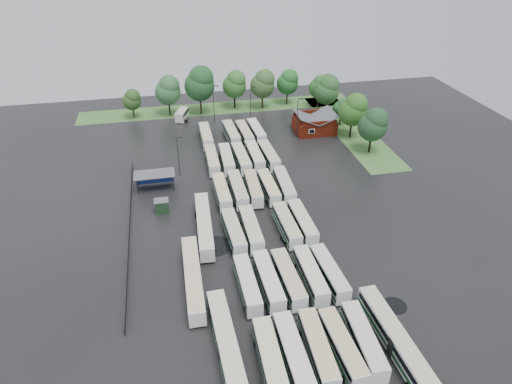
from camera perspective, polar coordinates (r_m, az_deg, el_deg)
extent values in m
plane|color=black|center=(80.05, 0.37, -6.06)|extent=(160.00, 160.00, 0.00)
cube|color=maroon|center=(120.95, 7.29, 8.24)|extent=(10.00, 8.00, 3.40)
cube|color=#4C4F51|center=(119.20, 6.21, 9.31)|extent=(5.07, 8.60, 2.19)
cube|color=#4C4F51|center=(120.77, 8.51, 9.44)|extent=(5.07, 8.60, 2.19)
cube|color=maroon|center=(116.63, 7.97, 8.47)|extent=(9.00, 0.20, 1.20)
cube|color=silver|center=(116.71, 6.98, 7.54)|extent=(1.60, 0.12, 1.20)
cylinder|color=#2D2D30|center=(94.86, -14.63, 0.57)|extent=(0.16, 0.16, 3.40)
cylinder|color=#2D2D30|center=(94.59, -10.30, 1.04)|extent=(0.16, 0.16, 3.40)
cylinder|color=#2D2D30|center=(97.65, -14.61, 1.51)|extent=(0.16, 0.16, 3.40)
cylinder|color=#2D2D30|center=(97.38, -10.40, 1.97)|extent=(0.16, 0.16, 3.40)
cube|color=#4C4F51|center=(95.18, -12.61, 2.22)|extent=(8.20, 4.20, 0.15)
cube|color=navy|center=(97.76, -12.51, 1.77)|extent=(7.60, 0.08, 2.60)
cube|color=#18321A|center=(88.52, -11.69, -1.76)|extent=(2.50, 2.00, 2.50)
cube|color=#4C4F51|center=(87.82, -11.78, -1.04)|extent=(2.70, 2.20, 0.12)
cube|color=#3F6E2E|center=(136.83, -4.64, 10.40)|extent=(80.00, 10.00, 0.01)
cube|color=#3F6E2E|center=(125.07, 11.62, 7.79)|extent=(10.00, 50.00, 0.01)
cube|color=#2D2D30|center=(85.42, -15.56, -4.19)|extent=(0.10, 50.00, 1.20)
cube|color=white|center=(59.75, 1.80, -20.26)|extent=(2.73, 11.84, 2.70)
cube|color=black|center=(59.33, 1.80, -19.93)|extent=(2.77, 11.37, 0.86)
cube|color=#0F3E18|center=(60.22, 1.79, -20.61)|extent=(2.77, 11.61, 0.59)
cube|color=beige|center=(58.66, 1.82, -19.41)|extent=(2.62, 11.48, 0.12)
cylinder|color=black|center=(63.12, 0.94, -18.40)|extent=(2.50, 0.94, 0.94)
cube|color=white|center=(60.49, 4.66, -19.50)|extent=(2.48, 11.78, 2.70)
cube|color=black|center=(60.08, 4.68, -19.18)|extent=(2.53, 11.31, 0.86)
cube|color=#0C4617|center=(60.95, 4.63, -19.86)|extent=(2.52, 11.55, 0.59)
cube|color=beige|center=(59.42, 4.72, -18.65)|extent=(2.38, 11.43, 0.12)
cylinder|color=black|center=(63.84, 3.63, -17.72)|extent=(2.50, 0.94, 0.94)
cube|color=white|center=(61.38, 7.72, -18.82)|extent=(2.84, 11.56, 2.63)
cube|color=black|center=(60.98, 7.75, -18.51)|extent=(2.88, 11.10, 0.84)
cube|color=#11411B|center=(61.82, 7.68, -19.17)|extent=(2.88, 11.33, 0.58)
cube|color=#CFC08A|center=(60.35, 7.81, -17.99)|extent=(2.73, 11.21, 0.11)
cylinder|color=black|center=(60.32, 8.81, -22.20)|extent=(2.44, 0.92, 0.92)
cylinder|color=black|center=(64.60, 6.55, -17.16)|extent=(2.44, 0.92, 0.92)
cube|color=white|center=(62.09, 10.68, -18.45)|extent=(2.79, 11.38, 2.59)
cube|color=black|center=(61.70, 10.73, -18.14)|extent=(2.83, 10.93, 0.83)
cube|color=#164C25|center=(62.52, 10.63, -18.79)|extent=(2.83, 11.15, 0.57)
cube|color=#C9B484|center=(61.08, 10.81, -17.63)|extent=(2.69, 11.04, 0.11)
cylinder|color=black|center=(61.07, 11.86, -21.71)|extent=(2.40, 0.90, 0.90)
cylinder|color=black|center=(65.21, 9.38, -16.86)|extent=(2.40, 0.90, 0.90)
cube|color=white|center=(63.25, 13.27, -17.60)|extent=(2.98, 11.62, 2.64)
cube|color=black|center=(62.86, 13.33, -17.28)|extent=(3.01, 11.17, 0.84)
cube|color=#0C3F19|center=(63.68, 13.20, -17.94)|extent=(3.01, 11.40, 0.58)
cube|color=beige|center=(62.24, 13.42, -16.76)|extent=(2.86, 11.27, 0.12)
cylinder|color=black|center=(62.21, 14.54, -20.83)|extent=(2.45, 0.92, 0.92)
cylinder|color=black|center=(66.40, 11.83, -16.07)|extent=(2.45, 0.92, 0.92)
cube|color=white|center=(69.07, -1.10, -11.45)|extent=(2.44, 11.22, 2.57)
cube|color=black|center=(68.72, -1.10, -11.13)|extent=(2.49, 10.77, 0.82)
cube|color=#0E3B1B|center=(69.45, -1.09, -11.79)|extent=(2.49, 10.99, 0.56)
cube|color=beige|center=(68.17, -1.11, -10.63)|extent=(2.34, 10.88, 0.11)
cylinder|color=black|center=(67.44, -0.49, -14.27)|extent=(2.38, 0.90, 0.90)
cylinder|color=black|center=(72.54, -1.63, -10.31)|extent=(2.38, 0.90, 0.90)
cube|color=white|center=(69.56, 1.53, -11.01)|extent=(2.69, 11.64, 2.66)
cube|color=black|center=(69.20, 1.53, -10.69)|extent=(2.73, 11.18, 0.85)
cube|color=#10401A|center=(69.96, 1.52, -11.37)|extent=(2.73, 11.41, 0.58)
cube|color=silver|center=(68.64, 1.54, -10.16)|extent=(2.58, 11.29, 0.12)
cylinder|color=black|center=(67.88, 2.25, -13.90)|extent=(2.46, 0.93, 0.93)
cylinder|color=black|center=(73.14, 0.84, -9.87)|extent=(2.46, 0.93, 0.93)
cube|color=white|center=(70.08, 4.04, -10.73)|extent=(2.78, 11.56, 2.63)
cube|color=black|center=(69.73, 4.05, -10.41)|extent=(2.82, 11.10, 0.84)
cube|color=#143B1E|center=(70.47, 4.02, -11.08)|extent=(2.82, 11.33, 0.58)
cube|color=#C9B490|center=(69.18, 4.08, -9.89)|extent=(2.67, 11.21, 0.11)
cylinder|color=black|center=(68.44, 4.83, -13.55)|extent=(2.44, 0.92, 0.92)
cylinder|color=black|center=(73.59, 3.23, -9.62)|extent=(2.44, 0.92, 0.92)
cube|color=white|center=(71.04, 6.82, -10.23)|extent=(2.40, 11.42, 2.62)
cube|color=black|center=(70.69, 6.85, -9.91)|extent=(2.46, 10.97, 0.84)
cube|color=#0F3D19|center=(71.42, 6.79, -10.57)|extent=(2.45, 11.20, 0.58)
cube|color=beige|center=(70.15, 6.89, -9.40)|extent=(2.31, 11.08, 0.11)
cylinder|color=black|center=(69.42, 7.69, -12.98)|extent=(2.43, 0.91, 0.91)
cylinder|color=black|center=(74.49, 5.89, -9.17)|extent=(2.43, 0.91, 0.91)
cube|color=white|center=(71.82, 9.13, -9.92)|extent=(2.87, 11.38, 2.59)
cube|color=black|center=(71.48, 9.16, -9.61)|extent=(2.90, 10.93, 0.83)
cube|color=#154523|center=(72.19, 9.09, -10.26)|extent=(2.91, 11.16, 0.57)
cube|color=beige|center=(70.95, 9.22, -9.10)|extent=(2.76, 11.04, 0.11)
cylinder|color=black|center=(70.24, 10.05, -12.59)|extent=(2.40, 0.90, 0.90)
cylinder|color=black|center=(75.19, 8.11, -8.91)|extent=(2.40, 0.90, 0.90)
cube|color=white|center=(79.26, -2.82, -4.98)|extent=(2.84, 11.43, 2.60)
cube|color=black|center=(78.95, -2.83, -4.68)|extent=(2.88, 10.98, 0.83)
cube|color=#0D4E1D|center=(79.59, -2.81, -5.31)|extent=(2.88, 11.21, 0.57)
cube|color=beige|center=(78.47, -2.84, -4.19)|extent=(2.73, 11.09, 0.11)
cylinder|color=black|center=(77.19, -2.34, -7.32)|extent=(2.41, 0.91, 0.91)
cylinder|color=black|center=(82.93, -3.21, -4.25)|extent=(2.41, 0.91, 0.91)
cube|color=white|center=(79.76, -0.63, -4.64)|extent=(2.44, 11.61, 2.66)
cube|color=black|center=(79.45, -0.63, -4.33)|extent=(2.50, 11.15, 0.85)
cube|color=#153D1C|center=(80.11, -0.63, -4.98)|extent=(2.49, 11.38, 0.59)
cube|color=beige|center=(78.96, -0.64, -3.83)|extent=(2.35, 11.26, 0.12)
cylinder|color=black|center=(77.66, -0.08, -7.01)|extent=(2.47, 0.93, 0.93)
cylinder|color=black|center=(83.50, -1.13, -3.91)|extent=(2.47, 0.93, 0.93)
cube|color=white|center=(81.01, 3.84, -4.12)|extent=(2.64, 11.42, 2.60)
cube|color=black|center=(80.71, 3.85, -3.81)|extent=(2.68, 10.96, 0.83)
cube|color=#094214|center=(81.34, 3.82, -4.44)|extent=(2.68, 11.19, 0.57)
cube|color=#C5B78C|center=(80.23, 3.87, -3.33)|extent=(2.53, 11.07, 0.11)
cylinder|color=black|center=(78.98, 4.50, -6.38)|extent=(2.41, 0.91, 0.91)
cylinder|color=black|center=(84.61, 3.16, -3.44)|extent=(2.41, 0.91, 0.91)
cube|color=white|center=(81.91, 5.80, -3.76)|extent=(2.54, 11.47, 2.62)
cube|color=black|center=(81.62, 5.82, -3.46)|extent=(2.59, 11.02, 0.84)
cube|color=#104F1D|center=(82.25, 5.78, -4.09)|extent=(2.59, 11.25, 0.58)
cube|color=beige|center=(81.14, 5.85, -2.97)|extent=(2.44, 11.13, 0.11)
cylinder|color=black|center=(79.89, 6.52, -6.00)|extent=(2.43, 0.92, 0.92)
cylinder|color=black|center=(85.52, 5.05, -3.10)|extent=(2.43, 0.92, 0.92)
cube|color=white|center=(90.35, -4.31, -0.02)|extent=(2.50, 11.50, 2.63)
cube|color=black|center=(90.08, -4.32, 0.27)|extent=(2.56, 11.04, 0.84)
cube|color=#184223|center=(90.65, -4.30, -0.33)|extent=(2.55, 11.27, 0.58)
cube|color=beige|center=(89.65, -4.34, 0.72)|extent=(2.41, 11.15, 0.11)
cylinder|color=black|center=(87.96, -3.93, -1.97)|extent=(2.44, 0.92, 0.92)
cylinder|color=black|center=(94.15, -4.60, 0.43)|extent=(2.44, 0.92, 0.92)
cube|color=white|center=(91.01, -2.31, 0.33)|extent=(2.46, 11.73, 2.69)
cube|color=black|center=(90.73, -2.31, 0.62)|extent=(2.52, 11.26, 0.86)
cube|color=#174926|center=(91.31, -2.30, 0.01)|extent=(2.51, 11.50, 0.59)
cube|color=#C5B592|center=(90.30, -2.32, 1.09)|extent=(2.36, 11.38, 0.12)
cylinder|color=black|center=(88.58, -1.87, -1.64)|extent=(2.49, 0.94, 0.94)
cylinder|color=black|center=(94.88, -2.68, 0.78)|extent=(2.49, 0.94, 0.94)
cube|color=white|center=(91.49, -0.34, 0.48)|extent=(2.86, 11.31, 2.57)
cube|color=black|center=(91.23, -0.34, 0.76)|extent=(2.89, 10.87, 0.82)
cube|color=#174E24|center=(91.78, -0.34, 0.18)|extent=(2.89, 11.09, 0.57)
cube|color=tan|center=(90.82, -0.34, 1.20)|extent=(2.75, 10.97, 0.11)
cylinder|color=black|center=(89.18, 0.13, -1.38)|extent=(2.38, 0.90, 0.90)
cylinder|color=black|center=(95.18, -0.77, 0.90)|extent=(2.38, 0.90, 0.90)
cube|color=white|center=(91.92, 1.59, 0.63)|extent=(2.52, 11.21, 2.56)
cube|color=black|center=(91.66, 1.59, 0.90)|extent=(2.56, 10.77, 0.82)
cube|color=#0F3F18|center=(92.21, 1.58, 0.32)|extent=(2.56, 10.99, 0.56)
cube|color=beige|center=(91.26, 1.60, 1.34)|extent=(2.42, 10.88, 0.11)
cylinder|color=black|center=(89.64, 2.10, -1.22)|extent=(2.37, 0.89, 0.89)
cylinder|color=black|center=(95.57, 1.09, 1.04)|extent=(2.37, 0.89, 0.89)
cube|color=white|center=(92.54, 3.55, 0.86)|extent=(2.96, 11.84, 2.69)
cube|color=black|center=(92.27, 3.56, 1.15)|extent=(3.00, 11.37, 0.86)
cube|color=#0E411C|center=(92.84, 3.53, 0.55)|extent=(3.00, 11.61, 0.59)
cube|color=beige|center=(91.85, 3.57, 1.61)|extent=(2.85, 11.48, 0.12)
cylinder|color=black|center=(90.16, 4.13, -1.06)|extent=(2.50, 0.94, 0.94)
cylinder|color=black|center=(96.35, 2.94, 1.28)|extent=(2.50, 0.94, 0.94)
cube|color=white|center=(102.61, -5.50, 3.98)|extent=(2.57, 11.44, 2.61)
cube|color=black|center=(102.37, -5.52, 4.24)|extent=(2.62, 10.99, 0.84)
cube|color=#0F441F|center=(102.87, -5.49, 3.70)|extent=(2.62, 11.22, 0.57)
cube|color=beige|center=(102.00, -5.54, 4.66)|extent=(2.47, 11.10, 0.11)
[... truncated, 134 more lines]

